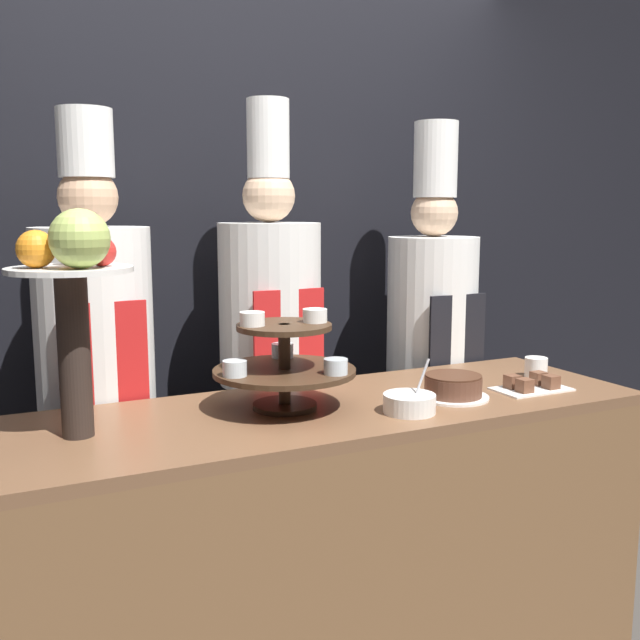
{
  "coord_description": "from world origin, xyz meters",
  "views": [
    {
      "loc": [
        -0.96,
        -1.57,
        1.51
      ],
      "look_at": [
        0.0,
        0.42,
        1.17
      ],
      "focal_mm": 40.0,
      "sensor_mm": 36.0,
      "label": 1
    }
  ],
  "objects_px": {
    "chef_left": "(96,365)",
    "chef_center_left": "(269,347)",
    "fruit_pedestal": "(73,282)",
    "chef_center_right": "(432,338)",
    "cup_white": "(536,367)",
    "cake_square_tray": "(532,385)",
    "tiered_stand": "(284,361)",
    "serving_bowl_near": "(409,403)",
    "cake_round": "(453,387)"
  },
  "relations": [
    {
      "from": "chef_left",
      "to": "chef_center_left",
      "type": "height_order",
      "value": "chef_center_left"
    },
    {
      "from": "fruit_pedestal",
      "to": "chef_center_right",
      "type": "height_order",
      "value": "chef_center_right"
    },
    {
      "from": "chef_center_left",
      "to": "chef_center_right",
      "type": "xyz_separation_m",
      "value": [
        0.72,
        0.0,
        -0.02
      ]
    },
    {
      "from": "fruit_pedestal",
      "to": "cup_white",
      "type": "xyz_separation_m",
      "value": [
        1.56,
        0.01,
        -0.38
      ]
    },
    {
      "from": "cake_square_tray",
      "to": "chef_center_left",
      "type": "height_order",
      "value": "chef_center_left"
    },
    {
      "from": "tiered_stand",
      "to": "fruit_pedestal",
      "type": "relative_size",
      "value": 0.72
    },
    {
      "from": "cup_white",
      "to": "chef_center_right",
      "type": "distance_m",
      "value": 0.52
    },
    {
      "from": "cake_square_tray",
      "to": "serving_bowl_near",
      "type": "height_order",
      "value": "serving_bowl_near"
    },
    {
      "from": "fruit_pedestal",
      "to": "chef_center_left",
      "type": "bearing_deg",
      "value": 35.08
    },
    {
      "from": "chef_center_right",
      "to": "chef_center_left",
      "type": "bearing_deg",
      "value": -180.0
    },
    {
      "from": "fruit_pedestal",
      "to": "chef_center_left",
      "type": "relative_size",
      "value": 0.31
    },
    {
      "from": "cake_round",
      "to": "cup_white",
      "type": "distance_m",
      "value": 0.45
    },
    {
      "from": "cup_white",
      "to": "chef_center_left",
      "type": "bearing_deg",
      "value": 148.22
    },
    {
      "from": "serving_bowl_near",
      "to": "chef_left",
      "type": "bearing_deg",
      "value": 138.68
    },
    {
      "from": "cup_white",
      "to": "serving_bowl_near",
      "type": "distance_m",
      "value": 0.68
    },
    {
      "from": "fruit_pedestal",
      "to": "chef_center_right",
      "type": "xyz_separation_m",
      "value": [
        1.46,
        0.52,
        -0.34
      ]
    },
    {
      "from": "cup_white",
      "to": "cake_square_tray",
      "type": "height_order",
      "value": "cup_white"
    },
    {
      "from": "cup_white",
      "to": "chef_center_left",
      "type": "relative_size",
      "value": 0.04
    },
    {
      "from": "chef_center_right",
      "to": "fruit_pedestal",
      "type": "bearing_deg",
      "value": -160.45
    },
    {
      "from": "fruit_pedestal",
      "to": "cup_white",
      "type": "distance_m",
      "value": 1.6
    },
    {
      "from": "serving_bowl_near",
      "to": "chef_left",
      "type": "relative_size",
      "value": 0.09
    },
    {
      "from": "cake_round",
      "to": "cup_white",
      "type": "bearing_deg",
      "value": 13.25
    },
    {
      "from": "cup_white",
      "to": "serving_bowl_near",
      "type": "height_order",
      "value": "serving_bowl_near"
    },
    {
      "from": "serving_bowl_near",
      "to": "tiered_stand",
      "type": "bearing_deg",
      "value": 147.14
    },
    {
      "from": "fruit_pedestal",
      "to": "cake_square_tray",
      "type": "distance_m",
      "value": 1.47
    },
    {
      "from": "cake_square_tray",
      "to": "chef_center_left",
      "type": "bearing_deg",
      "value": 136.62
    },
    {
      "from": "cake_round",
      "to": "cup_white",
      "type": "xyz_separation_m",
      "value": [
        0.44,
        0.1,
        0.0
      ]
    },
    {
      "from": "fruit_pedestal",
      "to": "chef_center_right",
      "type": "bearing_deg",
      "value": 19.55
    },
    {
      "from": "chef_center_left",
      "to": "tiered_stand",
      "type": "bearing_deg",
      "value": -106.64
    },
    {
      "from": "cake_round",
      "to": "cake_square_tray",
      "type": "height_order",
      "value": "cake_round"
    },
    {
      "from": "fruit_pedestal",
      "to": "chef_left",
      "type": "bearing_deg",
      "value": 77.08
    },
    {
      "from": "cup_white",
      "to": "chef_left",
      "type": "distance_m",
      "value": 1.53
    },
    {
      "from": "cake_square_tray",
      "to": "tiered_stand",
      "type": "bearing_deg",
      "value": 169.48
    },
    {
      "from": "chef_center_left",
      "to": "cake_round",
      "type": "bearing_deg",
      "value": -57.88
    },
    {
      "from": "tiered_stand",
      "to": "cake_square_tray",
      "type": "distance_m",
      "value": 0.85
    },
    {
      "from": "cup_white",
      "to": "cake_round",
      "type": "bearing_deg",
      "value": -166.75
    },
    {
      "from": "chef_left",
      "to": "cake_round",
      "type": "bearing_deg",
      "value": -31.36
    },
    {
      "from": "tiered_stand",
      "to": "chef_center_left",
      "type": "xyz_separation_m",
      "value": [
        0.15,
        0.49,
        -0.06
      ]
    },
    {
      "from": "chef_center_left",
      "to": "cup_white",
      "type": "bearing_deg",
      "value": -31.78
    },
    {
      "from": "cake_round",
      "to": "chef_center_left",
      "type": "distance_m",
      "value": 0.72
    },
    {
      "from": "chef_center_left",
      "to": "chef_center_right",
      "type": "distance_m",
      "value": 0.72
    },
    {
      "from": "cake_square_tray",
      "to": "serving_bowl_near",
      "type": "relative_size",
      "value": 1.59
    },
    {
      "from": "cake_round",
      "to": "fruit_pedestal",
      "type": "bearing_deg",
      "value": 175.28
    },
    {
      "from": "cake_round",
      "to": "chef_left",
      "type": "bearing_deg",
      "value": 148.64
    },
    {
      "from": "tiered_stand",
      "to": "chef_center_right",
      "type": "bearing_deg",
      "value": 29.39
    },
    {
      "from": "chef_left",
      "to": "cup_white",
      "type": "bearing_deg",
      "value": -19.44
    },
    {
      "from": "chef_left",
      "to": "chef_center_right",
      "type": "xyz_separation_m",
      "value": [
        1.34,
        0.0,
        -0.01
      ]
    },
    {
      "from": "cake_square_tray",
      "to": "serving_bowl_near",
      "type": "xyz_separation_m",
      "value": [
        -0.51,
        -0.05,
        0.01
      ]
    },
    {
      "from": "serving_bowl_near",
      "to": "chef_center_right",
      "type": "relative_size",
      "value": 0.08
    },
    {
      "from": "chef_center_left",
      "to": "chef_center_right",
      "type": "bearing_deg",
      "value": 0.0
    }
  ]
}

